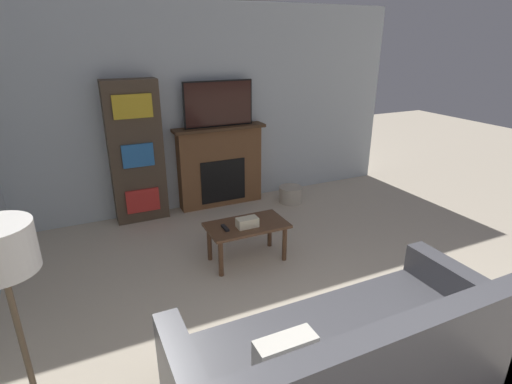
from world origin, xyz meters
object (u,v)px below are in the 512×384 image
tv (219,104)px  coffee_table (247,230)px  fireplace (220,166)px  storage_basket (291,194)px  bookshelf (136,153)px  couch (348,362)px  floor_lamp (5,278)px

tv → coffee_table: tv is taller
fireplace → storage_basket: bearing=-21.4°
coffee_table → bookshelf: (-0.82, 1.58, 0.54)m
couch → storage_basket: (1.36, 3.12, -0.16)m
bookshelf → storage_basket: (2.07, -0.35, -0.79)m
couch → floor_lamp: floor_lamp is taller
tv → floor_lamp: bearing=-124.0°
fireplace → coffee_table: bearing=-100.7°
couch → floor_lamp: 2.04m
couch → fireplace: bearing=83.2°
storage_basket → fireplace: bearing=158.6°
tv → floor_lamp: 3.91m
fireplace → coffee_table: (-0.30, -1.60, -0.21)m
fireplace → storage_basket: (0.95, -0.37, -0.46)m
storage_basket → tv: bearing=159.7°
bookshelf → floor_lamp: (-1.06, -3.23, 0.37)m
floor_lamp → bookshelf: bearing=71.9°
tv → couch: 3.68m
fireplace → floor_lamp: 3.98m
coffee_table → floor_lamp: bearing=-138.7°
couch → bookshelf: bearing=101.6°
couch → storage_basket: couch is taller
fireplace → bookshelf: 1.17m
coffee_table → floor_lamp: floor_lamp is taller
couch → floor_lamp: size_ratio=1.48×
bookshelf → floor_lamp: bearing=-108.1°
couch → bookshelf: size_ratio=1.26×
fireplace → floor_lamp: (-2.18, -3.26, 0.70)m
floor_lamp → storage_basket: floor_lamp is taller
fireplace → coffee_table: size_ratio=1.51×
fireplace → coffee_table: fireplace is taller
couch → bookshelf: (-0.71, 3.47, 0.62)m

